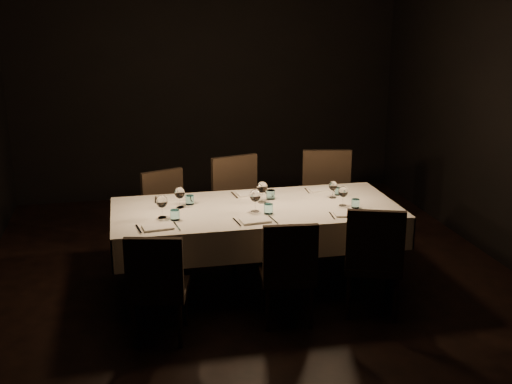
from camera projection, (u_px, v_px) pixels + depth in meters
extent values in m
cube|color=black|center=(256.00, 286.00, 5.89)|extent=(5.00, 6.00, 0.01)
cube|color=black|center=(208.00, 83.00, 8.27)|extent=(5.00, 0.01, 3.00)
cube|color=black|center=(406.00, 256.00, 2.65)|extent=(5.00, 0.01, 3.00)
cube|color=black|center=(256.00, 210.00, 5.68)|extent=(2.40, 1.00, 0.04)
cylinder|color=black|center=(131.00, 279.00, 5.17)|extent=(0.07, 0.07, 0.71)
cylinder|color=black|center=(129.00, 243.00, 5.96)|extent=(0.07, 0.07, 0.71)
cylinder|color=black|center=(391.00, 257.00, 5.62)|extent=(0.07, 0.07, 0.71)
cylinder|color=black|center=(357.00, 226.00, 6.40)|extent=(0.07, 0.07, 0.71)
cube|color=beige|center=(256.00, 208.00, 5.67)|extent=(2.52, 1.12, 0.01)
cube|color=beige|center=(244.00, 205.00, 6.23)|extent=(2.52, 0.01, 0.28)
cube|color=beige|center=(270.00, 245.00, 5.19)|extent=(2.52, 0.01, 0.28)
cube|color=beige|center=(388.00, 214.00, 5.96)|extent=(0.01, 1.12, 0.28)
cube|color=beige|center=(112.00, 233.00, 5.46)|extent=(0.01, 1.12, 0.28)
cylinder|color=black|center=(186.00, 305.00, 5.12)|extent=(0.04, 0.04, 0.37)
cylinder|color=black|center=(180.00, 326.00, 4.79)|extent=(0.04, 0.04, 0.37)
cylinder|color=black|center=(143.00, 304.00, 5.12)|extent=(0.04, 0.04, 0.37)
cylinder|color=black|center=(134.00, 325.00, 4.79)|extent=(0.04, 0.04, 0.37)
cube|color=black|center=(159.00, 290.00, 4.89)|extent=(0.51, 0.51, 0.06)
cube|color=black|center=(154.00, 268.00, 4.64)|extent=(0.42, 0.14, 0.46)
cube|color=white|center=(158.00, 227.00, 5.14)|extent=(0.26, 0.18, 0.02)
cube|color=silver|center=(139.00, 229.00, 5.11)|extent=(0.05, 0.22, 0.01)
cube|color=silver|center=(177.00, 227.00, 5.17)|extent=(0.05, 0.22, 0.01)
cylinder|color=#BFEAF2|center=(175.00, 215.00, 5.33)|extent=(0.08, 0.08, 0.09)
cylinder|color=white|center=(163.00, 217.00, 5.39)|extent=(0.07, 0.07, 0.00)
cylinder|color=white|center=(162.00, 212.00, 5.38)|extent=(0.01, 0.01, 0.09)
ellipsoid|color=white|center=(162.00, 201.00, 5.35)|extent=(0.10, 0.10, 0.11)
cylinder|color=black|center=(303.00, 289.00, 5.39)|extent=(0.04, 0.04, 0.37)
cylinder|color=black|center=(311.00, 308.00, 5.07)|extent=(0.04, 0.04, 0.37)
cylinder|color=black|center=(263.00, 291.00, 5.36)|extent=(0.04, 0.04, 0.37)
cylinder|color=black|center=(268.00, 310.00, 5.03)|extent=(0.04, 0.04, 0.37)
cube|color=black|center=(286.00, 275.00, 5.15)|extent=(0.47, 0.47, 0.06)
cube|color=black|center=(290.00, 254.00, 4.90)|extent=(0.43, 0.09, 0.46)
cube|color=white|center=(255.00, 220.00, 5.29)|extent=(0.26, 0.18, 0.02)
cube|color=silver|center=(237.00, 222.00, 5.27)|extent=(0.05, 0.22, 0.01)
cube|color=silver|center=(273.00, 220.00, 5.33)|extent=(0.04, 0.22, 0.01)
cylinder|color=#BFEAF2|center=(268.00, 209.00, 5.48)|extent=(0.08, 0.08, 0.09)
cylinder|color=white|center=(255.00, 211.00, 5.55)|extent=(0.07, 0.07, 0.00)
cylinder|color=white|center=(255.00, 206.00, 5.54)|extent=(0.01, 0.01, 0.09)
ellipsoid|color=white|center=(255.00, 196.00, 5.51)|extent=(0.10, 0.10, 0.11)
cylinder|color=black|center=(393.00, 281.00, 5.52)|extent=(0.04, 0.04, 0.40)
cylinder|color=black|center=(396.00, 300.00, 5.16)|extent=(0.04, 0.04, 0.40)
cylinder|color=black|center=(348.00, 278.00, 5.57)|extent=(0.04, 0.04, 0.40)
cylinder|color=black|center=(348.00, 297.00, 5.21)|extent=(0.04, 0.04, 0.40)
cube|color=black|center=(373.00, 264.00, 5.30)|extent=(0.58, 0.58, 0.06)
cube|color=black|center=(375.00, 241.00, 5.03)|extent=(0.45, 0.20, 0.50)
cube|color=white|center=(347.00, 214.00, 5.45)|extent=(0.23, 0.16, 0.02)
cube|color=silver|center=(332.00, 216.00, 5.43)|extent=(0.03, 0.20, 0.01)
cube|color=silver|center=(363.00, 214.00, 5.48)|extent=(0.03, 0.20, 0.01)
cylinder|color=#BFEAF2|center=(355.00, 203.00, 5.64)|extent=(0.07, 0.07, 0.08)
cylinder|color=white|center=(343.00, 205.00, 5.71)|extent=(0.07, 0.07, 0.00)
cylinder|color=white|center=(343.00, 201.00, 5.70)|extent=(0.01, 0.01, 0.08)
ellipsoid|color=white|center=(343.00, 192.00, 5.67)|extent=(0.09, 0.09, 0.10)
cylinder|color=black|center=(164.00, 254.00, 6.11)|extent=(0.04, 0.04, 0.38)
cylinder|color=black|center=(149.00, 243.00, 6.40)|extent=(0.04, 0.04, 0.38)
cylinder|color=black|center=(197.00, 247.00, 6.30)|extent=(0.04, 0.04, 0.38)
cylinder|color=black|center=(181.00, 236.00, 6.59)|extent=(0.04, 0.04, 0.38)
cube|color=black|center=(172.00, 224.00, 6.29)|extent=(0.57, 0.57, 0.06)
cube|color=black|center=(163.00, 194.00, 6.36)|extent=(0.43, 0.20, 0.48)
cube|color=white|center=(172.00, 199.00, 5.88)|extent=(0.24, 0.16, 0.02)
cube|color=silver|center=(156.00, 200.00, 5.86)|extent=(0.03, 0.21, 0.01)
cube|color=silver|center=(188.00, 198.00, 5.91)|extent=(0.03, 0.21, 0.01)
cylinder|color=#BFEAF2|center=(190.00, 200.00, 5.73)|extent=(0.08, 0.08, 0.08)
cylinder|color=white|center=(180.00, 207.00, 5.65)|extent=(0.07, 0.07, 0.00)
cylinder|color=white|center=(180.00, 202.00, 5.64)|extent=(0.01, 0.01, 0.09)
ellipsoid|color=white|center=(180.00, 193.00, 5.61)|extent=(0.09, 0.09, 0.11)
cylinder|color=black|center=(234.00, 249.00, 6.19)|extent=(0.04, 0.04, 0.43)
cylinder|color=black|center=(217.00, 236.00, 6.54)|extent=(0.04, 0.04, 0.43)
cylinder|color=black|center=(272.00, 242.00, 6.37)|extent=(0.04, 0.04, 0.43)
cylinder|color=black|center=(253.00, 229.00, 6.72)|extent=(0.04, 0.04, 0.43)
cube|color=black|center=(244.00, 216.00, 6.39)|extent=(0.60, 0.60, 0.06)
cube|color=black|center=(235.00, 182.00, 6.49)|extent=(0.49, 0.17, 0.53)
cube|color=white|center=(250.00, 194.00, 6.03)|extent=(0.26, 0.18, 0.02)
cube|color=silver|center=(234.00, 195.00, 6.00)|extent=(0.04, 0.22, 0.01)
cube|color=silver|center=(266.00, 193.00, 6.06)|extent=(0.03, 0.22, 0.01)
cylinder|color=#BFEAF2|center=(271.00, 195.00, 5.88)|extent=(0.08, 0.08, 0.09)
cylinder|color=white|center=(262.00, 202.00, 5.80)|extent=(0.07, 0.07, 0.00)
cylinder|color=white|center=(262.00, 197.00, 5.78)|extent=(0.01, 0.01, 0.09)
ellipsoid|color=white|center=(262.00, 187.00, 5.76)|extent=(0.10, 0.10, 0.11)
cylinder|color=black|center=(308.00, 240.00, 6.40)|extent=(0.04, 0.04, 0.43)
cylinder|color=black|center=(305.00, 226.00, 6.80)|extent=(0.04, 0.04, 0.43)
cylinder|color=black|center=(350.00, 240.00, 6.40)|extent=(0.04, 0.04, 0.43)
cylinder|color=black|center=(345.00, 226.00, 6.80)|extent=(0.04, 0.04, 0.43)
cube|color=black|center=(328.00, 210.00, 6.53)|extent=(0.59, 0.59, 0.07)
cube|color=black|center=(327.00, 176.00, 6.66)|extent=(0.50, 0.15, 0.54)
cube|color=white|center=(320.00, 190.00, 6.17)|extent=(0.20, 0.13, 0.01)
cube|color=silver|center=(307.00, 191.00, 6.14)|extent=(0.02, 0.18, 0.01)
cube|color=silver|center=(332.00, 189.00, 6.19)|extent=(0.02, 0.18, 0.01)
cylinder|color=#BFEAF2|center=(338.00, 191.00, 6.01)|extent=(0.06, 0.06, 0.07)
cylinder|color=white|center=(333.00, 198.00, 5.93)|extent=(0.06, 0.06, 0.00)
cylinder|color=white|center=(333.00, 194.00, 5.92)|extent=(0.01, 0.01, 0.08)
ellipsoid|color=white|center=(333.00, 186.00, 5.90)|extent=(0.08, 0.08, 0.09)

